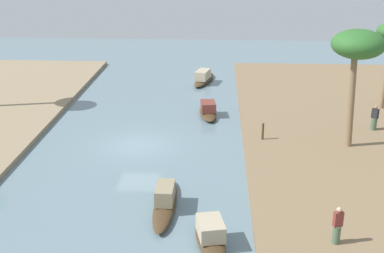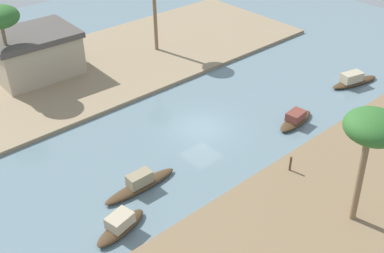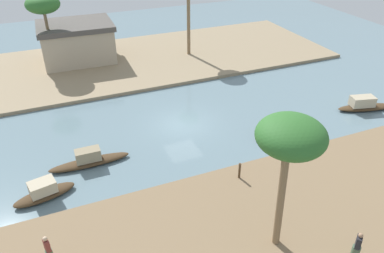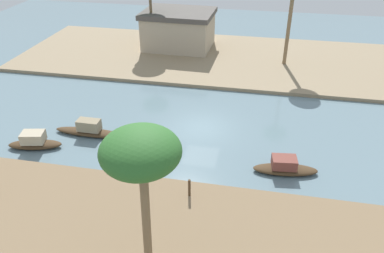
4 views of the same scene
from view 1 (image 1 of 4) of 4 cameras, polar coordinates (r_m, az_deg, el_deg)
name	(u,v)px [view 1 (image 1 of 4)]	position (r m, az deg, el deg)	size (l,w,h in m)	color
river_water	(138,145)	(30.28, -6.30, -2.20)	(69.05, 69.05, 0.00)	slate
riverbank_left	(365,148)	(31.13, 19.45, -2.35)	(41.65, 14.49, 0.30)	#846B4C
sampan_with_tall_canopy	(204,78)	(43.44, 1.36, 5.67)	(4.94, 2.27, 1.18)	#47331E
sampan_foreground	(208,110)	(35.14, 1.87, 1.88)	(3.92, 1.60, 1.04)	#47331E
sampan_near_left_bank	(165,200)	(23.22, -3.13, -8.56)	(5.12, 1.04, 1.17)	#47331E
sampan_with_red_awning	(210,236)	(20.61, 2.15, -12.55)	(3.61, 1.80, 1.14)	#47331E
person_on_near_bank	(337,227)	(20.84, 16.50, -11.17)	(0.40, 0.41, 1.64)	#4C664C
person_by_mooring	(374,120)	(33.63, 20.40, 0.76)	(0.54, 0.54, 1.63)	#4C664C
mooring_post	(263,131)	(30.34, 8.22, -0.56)	(0.14, 0.14, 1.04)	#4C3823
palm_tree_left_near	(358,47)	(29.02, 18.71, 8.75)	(2.97, 2.97, 6.91)	#7F6647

